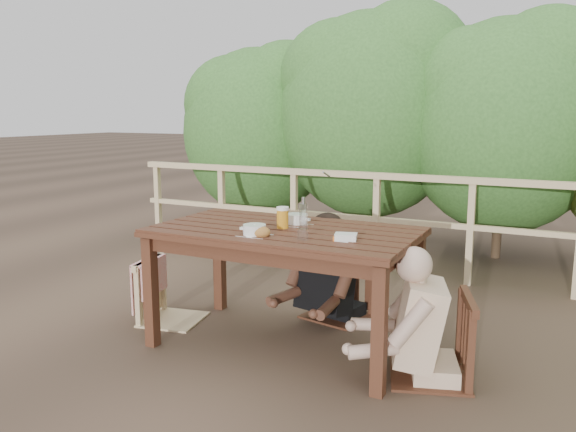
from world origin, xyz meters
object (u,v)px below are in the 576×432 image
at_px(woman, 340,236).
at_px(soup_near, 255,231).
at_px(chair_left, 171,265).
at_px(chair_far, 338,260).
at_px(soup_far, 296,220).
at_px(tumbler, 303,235).
at_px(diner_right, 439,272).
at_px(bread_roll, 260,232).
at_px(table, 285,288).
at_px(butter_tub, 346,238).
at_px(chair_right, 432,300).
at_px(beer_glass, 283,219).
at_px(bottle, 303,214).

relative_size(woman, soup_near, 5.24).
relative_size(chair_left, chair_far, 0.97).
distance_m(soup_far, tumbler, 0.51).
relative_size(soup_far, tumbler, 3.05).
bearing_deg(diner_right, woman, 33.22).
relative_size(soup_near, tumbler, 2.96).
bearing_deg(woman, diner_right, 153.24).
distance_m(chair_left, soup_far, 1.07).
xyz_separation_m(soup_far, bread_roll, (-0.03, -0.47, -0.00)).
height_order(table, butter_tub, butter_tub).
xyz_separation_m(table, woman, (0.12, 0.69, 0.24)).
bearing_deg(butter_tub, soup_near, 175.34).
height_order(diner_right, tumbler, diner_right).
height_order(chair_far, tumbler, chair_far).
relative_size(chair_right, bread_roll, 7.20).
distance_m(chair_far, butter_tub, 0.99).
height_order(soup_far, beer_glass, beer_glass).
relative_size(soup_far, butter_tub, 1.87).
relative_size(table, butter_tub, 12.90).
height_order(beer_glass, butter_tub, beer_glass).
height_order(chair_far, diner_right, diner_right).
relative_size(tumbler, butter_tub, 0.62).
relative_size(soup_near, beer_glass, 1.54).
xyz_separation_m(soup_far, butter_tub, (0.50, -0.34, -0.01)).
relative_size(woman, tumbler, 15.52).
bearing_deg(soup_far, chair_right, -13.00).
bearing_deg(bread_roll, bottle, 65.76).
xyz_separation_m(soup_near, bottle, (0.20, 0.31, 0.07)).
distance_m(chair_far, woman, 0.19).
bearing_deg(chair_left, butter_tub, -107.86).
bearing_deg(chair_right, bread_roll, -95.36).
xyz_separation_m(table, chair_left, (-0.98, 0.03, 0.04)).
relative_size(diner_right, tumbler, 16.03).
bearing_deg(diner_right, chair_right, 72.20).
bearing_deg(woman, chair_left, 43.33).
bearing_deg(diner_right, chair_far, 33.98).
bearing_deg(chair_left, beer_glass, -102.23).
relative_size(chair_left, tumbler, 10.74).
distance_m(chair_far, soup_far, 0.64).
bearing_deg(diner_right, butter_tub, 83.48).
bearing_deg(chair_far, chair_right, -26.93).
xyz_separation_m(chair_far, soup_near, (-0.20, -0.94, 0.39)).
distance_m(chair_far, bottle, 0.78).
bearing_deg(bottle, butter_tub, -28.33).
relative_size(diner_right, soup_far, 5.26).
bearing_deg(tumbler, diner_right, 14.53).
height_order(chair_right, butter_tub, chair_right).
bearing_deg(tumbler, table, 134.92).
height_order(chair_far, bread_roll, chair_far).
distance_m(chair_right, bread_roll, 1.13).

